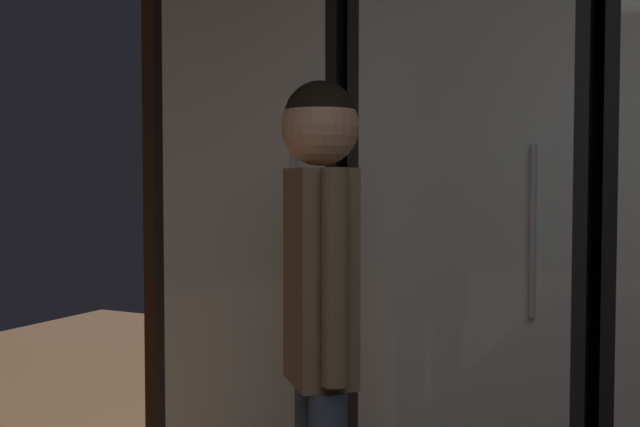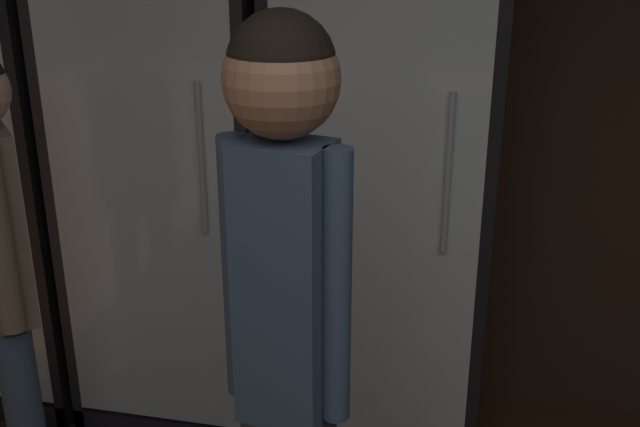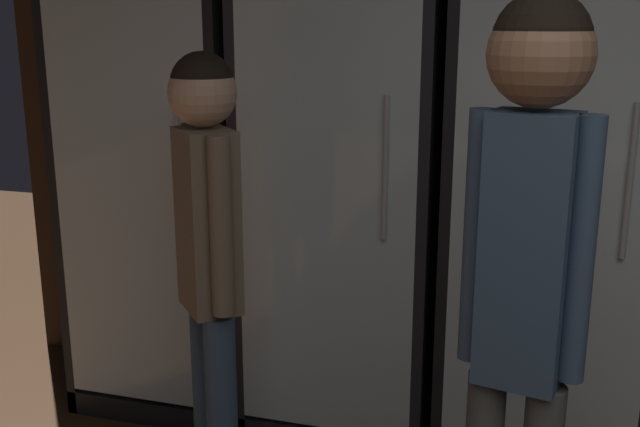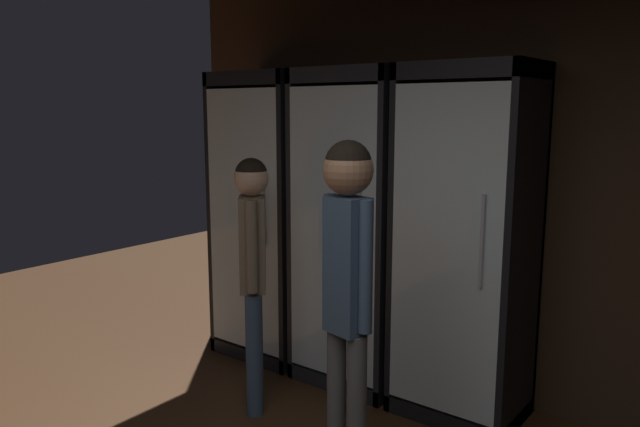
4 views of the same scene
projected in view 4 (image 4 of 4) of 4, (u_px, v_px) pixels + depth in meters
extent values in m
cube|color=#382619|center=(583.00, 187.00, 3.44)|extent=(6.00, 0.06, 2.80)
cube|color=black|center=(291.00, 212.00, 4.71)|extent=(0.74, 0.04, 2.10)
cube|color=black|center=(235.00, 212.00, 4.73)|extent=(0.04, 0.55, 2.10)
cube|color=black|center=(305.00, 222.00, 4.31)|extent=(0.04, 0.55, 2.10)
cube|color=black|center=(267.00, 79.00, 4.35)|extent=(0.74, 0.55, 0.10)
cube|color=black|center=(271.00, 344.00, 4.69)|extent=(0.74, 0.55, 0.10)
cube|color=white|center=(288.00, 213.00, 4.69)|extent=(0.66, 0.02, 1.86)
cube|color=silver|center=(243.00, 222.00, 4.31)|extent=(0.66, 0.02, 1.86)
cylinder|color=#B2B2B7|center=(264.00, 211.00, 4.14)|extent=(0.02, 0.02, 0.50)
cube|color=silver|center=(270.00, 336.00, 4.67)|extent=(0.64, 0.47, 0.02)
cylinder|color=#194723|center=(255.00, 315.00, 4.81)|extent=(0.08, 0.08, 0.21)
cylinder|color=#194723|center=(254.00, 297.00, 4.79)|extent=(0.03, 0.03, 0.08)
cylinder|color=#B2332D|center=(255.00, 314.00, 4.81)|extent=(0.08, 0.08, 0.08)
cylinder|color=#336B38|center=(271.00, 320.00, 4.67)|extent=(0.06, 0.06, 0.23)
cylinder|color=#336B38|center=(270.00, 300.00, 4.64)|extent=(0.02, 0.02, 0.09)
cylinder|color=#2D2D33|center=(271.00, 321.00, 4.67)|extent=(0.07, 0.07, 0.07)
cylinder|color=brown|center=(291.00, 329.00, 4.53)|extent=(0.07, 0.07, 0.20)
cylinder|color=brown|center=(291.00, 312.00, 4.51)|extent=(0.03, 0.03, 0.06)
cylinder|color=tan|center=(291.00, 331.00, 4.53)|extent=(0.07, 0.07, 0.06)
cube|color=silver|center=(270.00, 278.00, 4.60)|extent=(0.64, 0.47, 0.02)
cylinder|color=brown|center=(246.00, 258.00, 4.73)|extent=(0.06, 0.06, 0.22)
cylinder|color=brown|center=(246.00, 239.00, 4.70)|extent=(0.02, 0.02, 0.08)
cylinder|color=#B2332D|center=(247.00, 260.00, 4.73)|extent=(0.07, 0.07, 0.08)
cylinder|color=#336B38|center=(262.00, 263.00, 4.62)|extent=(0.08, 0.08, 0.19)
cylinder|color=#336B38|center=(262.00, 245.00, 4.60)|extent=(0.03, 0.03, 0.08)
cylinder|color=tan|center=(262.00, 265.00, 4.63)|extent=(0.08, 0.08, 0.06)
cylinder|color=gray|center=(278.00, 266.00, 4.54)|extent=(0.06, 0.06, 0.18)
cylinder|color=gray|center=(278.00, 250.00, 4.52)|extent=(0.02, 0.02, 0.07)
cylinder|color=beige|center=(278.00, 268.00, 4.54)|extent=(0.07, 0.07, 0.05)
cylinder|color=black|center=(291.00, 268.00, 4.39)|extent=(0.08, 0.08, 0.24)
cylinder|color=black|center=(291.00, 247.00, 4.37)|extent=(0.03, 0.03, 0.06)
cylinder|color=#2D2D33|center=(291.00, 268.00, 4.40)|extent=(0.08, 0.08, 0.09)
cube|color=silver|center=(269.00, 217.00, 4.52)|extent=(0.64, 0.47, 0.02)
cylinder|color=#194723|center=(249.00, 200.00, 4.68)|extent=(0.07, 0.07, 0.19)
cylinder|color=#194723|center=(249.00, 182.00, 4.65)|extent=(0.02, 0.02, 0.09)
cylinder|color=#2D2D33|center=(249.00, 199.00, 4.68)|extent=(0.08, 0.08, 0.06)
cylinder|color=gray|center=(263.00, 200.00, 4.57)|extent=(0.06, 0.06, 0.22)
cylinder|color=gray|center=(263.00, 180.00, 4.54)|extent=(0.02, 0.02, 0.08)
cylinder|color=tan|center=(263.00, 204.00, 4.57)|extent=(0.06, 0.06, 0.06)
cylinder|color=black|center=(275.00, 205.00, 4.44)|extent=(0.08, 0.08, 0.20)
cylinder|color=black|center=(275.00, 186.00, 4.42)|extent=(0.03, 0.03, 0.07)
cylinder|color=beige|center=(275.00, 204.00, 4.44)|extent=(0.08, 0.08, 0.07)
cylinder|color=brown|center=(292.00, 205.00, 4.35)|extent=(0.07, 0.07, 0.22)
cylinder|color=brown|center=(292.00, 183.00, 4.33)|extent=(0.03, 0.03, 0.08)
cylinder|color=#B2332D|center=(292.00, 205.00, 4.35)|extent=(0.07, 0.07, 0.07)
cube|color=silver|center=(268.00, 155.00, 4.44)|extent=(0.64, 0.47, 0.02)
cylinder|color=#194723|center=(247.00, 138.00, 4.48)|extent=(0.06, 0.06, 0.22)
cylinder|color=#194723|center=(247.00, 118.00, 4.45)|extent=(0.02, 0.02, 0.08)
cylinder|color=#2D2D33|center=(248.00, 140.00, 4.48)|extent=(0.07, 0.07, 0.07)
cylinder|color=#9EAD99|center=(288.00, 141.00, 4.35)|extent=(0.06, 0.06, 0.19)
cylinder|color=#9EAD99|center=(287.00, 121.00, 4.32)|extent=(0.02, 0.02, 0.09)
cylinder|color=#B2332D|center=(288.00, 140.00, 4.35)|extent=(0.06, 0.06, 0.06)
cube|color=black|center=(376.00, 224.00, 4.25)|extent=(0.74, 0.04, 2.10)
cube|color=black|center=(314.00, 223.00, 4.26)|extent=(0.04, 0.55, 2.10)
cube|color=black|center=(401.00, 236.00, 3.84)|extent=(0.04, 0.55, 2.10)
cube|color=black|center=(357.00, 76.00, 3.88)|extent=(0.74, 0.55, 0.10)
cube|color=black|center=(354.00, 371.00, 4.22)|extent=(0.74, 0.55, 0.10)
cube|color=white|center=(374.00, 224.00, 4.22)|extent=(0.66, 0.02, 1.86)
cube|color=silver|center=(332.00, 236.00, 3.84)|extent=(0.66, 0.02, 1.86)
cylinder|color=#B2B2B7|center=(359.00, 224.00, 3.67)|extent=(0.02, 0.02, 0.50)
cube|color=silver|center=(354.00, 361.00, 4.21)|extent=(0.64, 0.47, 0.02)
cylinder|color=brown|center=(332.00, 339.00, 4.34)|extent=(0.06, 0.06, 0.19)
cylinder|color=brown|center=(332.00, 321.00, 4.31)|extent=(0.02, 0.02, 0.08)
cylinder|color=#B2332D|center=(332.00, 341.00, 4.34)|extent=(0.06, 0.06, 0.07)
cylinder|color=#194723|center=(356.00, 343.00, 4.21)|extent=(0.08, 0.08, 0.23)
cylinder|color=#194723|center=(356.00, 322.00, 4.18)|extent=(0.03, 0.03, 0.07)
cylinder|color=beige|center=(356.00, 346.00, 4.21)|extent=(0.08, 0.08, 0.08)
cylinder|color=black|center=(382.00, 353.00, 4.08)|extent=(0.07, 0.07, 0.20)
cylinder|color=black|center=(382.00, 333.00, 4.06)|extent=(0.03, 0.03, 0.08)
cylinder|color=tan|center=(382.00, 352.00, 4.08)|extent=(0.08, 0.08, 0.07)
cube|color=silver|center=(355.00, 297.00, 4.13)|extent=(0.64, 0.47, 0.02)
cylinder|color=#9EAD99|center=(333.00, 275.00, 4.26)|extent=(0.08, 0.08, 0.21)
cylinder|color=#9EAD99|center=(333.00, 256.00, 4.24)|extent=(0.03, 0.03, 0.06)
cylinder|color=beige|center=(333.00, 275.00, 4.26)|extent=(0.08, 0.08, 0.07)
cylinder|color=gray|center=(355.00, 279.00, 4.12)|extent=(0.08, 0.08, 0.22)
cylinder|color=gray|center=(355.00, 259.00, 4.10)|extent=(0.03, 0.03, 0.07)
cylinder|color=beige|center=(355.00, 282.00, 4.12)|extent=(0.08, 0.08, 0.06)
cylinder|color=gray|center=(384.00, 284.00, 3.98)|extent=(0.08, 0.08, 0.24)
cylinder|color=gray|center=(385.00, 261.00, 3.96)|extent=(0.03, 0.03, 0.07)
cylinder|color=white|center=(384.00, 286.00, 3.99)|extent=(0.08, 0.08, 0.09)
cube|color=silver|center=(356.00, 230.00, 4.05)|extent=(0.64, 0.47, 0.02)
cylinder|color=#9EAD99|center=(333.00, 210.00, 4.08)|extent=(0.07, 0.07, 0.24)
cylinder|color=#9EAD99|center=(333.00, 185.00, 4.06)|extent=(0.03, 0.03, 0.10)
cylinder|color=white|center=(333.00, 215.00, 4.09)|extent=(0.08, 0.08, 0.07)
cylinder|color=#9EAD99|center=(375.00, 218.00, 3.91)|extent=(0.07, 0.07, 0.20)
cylinder|color=#9EAD99|center=(375.00, 196.00, 3.89)|extent=(0.03, 0.03, 0.09)
cylinder|color=white|center=(375.00, 220.00, 3.92)|extent=(0.07, 0.07, 0.05)
cube|color=silver|center=(356.00, 161.00, 3.97)|extent=(0.64, 0.47, 0.02)
cylinder|color=black|center=(325.00, 144.00, 4.07)|extent=(0.07, 0.07, 0.19)
cylinder|color=black|center=(325.00, 123.00, 4.04)|extent=(0.02, 0.02, 0.09)
cylinder|color=#B2332D|center=(325.00, 143.00, 4.06)|extent=(0.07, 0.07, 0.07)
cylinder|color=#336B38|center=(343.00, 144.00, 3.96)|extent=(0.08, 0.08, 0.20)
cylinder|color=#336B38|center=(343.00, 123.00, 3.94)|extent=(0.03, 0.03, 0.08)
cylinder|color=#B2332D|center=(343.00, 145.00, 3.96)|extent=(0.08, 0.08, 0.08)
cylinder|color=#194723|center=(368.00, 144.00, 3.90)|extent=(0.06, 0.06, 0.21)
cylinder|color=#194723|center=(368.00, 121.00, 3.88)|extent=(0.02, 0.02, 0.08)
cylinder|color=white|center=(368.00, 144.00, 3.90)|extent=(0.06, 0.06, 0.06)
cylinder|color=#9EAD99|center=(386.00, 145.00, 3.79)|extent=(0.07, 0.07, 0.20)
cylinder|color=#9EAD99|center=(386.00, 124.00, 3.77)|extent=(0.03, 0.03, 0.06)
cylinder|color=beige|center=(386.00, 149.00, 3.80)|extent=(0.08, 0.08, 0.06)
cube|color=black|center=(483.00, 238.00, 3.78)|extent=(0.74, 0.04, 2.10)
cube|color=black|center=(413.00, 238.00, 3.79)|extent=(0.04, 0.55, 2.10)
cube|color=black|center=(524.00, 254.00, 3.37)|extent=(0.04, 0.55, 2.10)
cube|color=black|center=(472.00, 71.00, 3.41)|extent=(0.74, 0.55, 0.10)
cube|color=black|center=(459.00, 404.00, 3.75)|extent=(0.74, 0.55, 0.10)
cube|color=white|center=(481.00, 239.00, 3.75)|extent=(0.66, 0.02, 1.86)
cube|color=silver|center=(445.00, 254.00, 3.37)|extent=(0.66, 0.02, 1.86)
cylinder|color=#B2B2B7|center=(482.00, 241.00, 3.20)|extent=(0.02, 0.02, 0.50)
cube|color=silver|center=(459.00, 393.00, 3.74)|extent=(0.64, 0.47, 0.02)
cylinder|color=brown|center=(438.00, 370.00, 3.83)|extent=(0.07, 0.07, 0.19)
cylinder|color=brown|center=(438.00, 351.00, 3.81)|extent=(0.03, 0.03, 0.06)
cylinder|color=white|center=(438.00, 369.00, 3.83)|extent=(0.08, 0.08, 0.06)
cylinder|color=#194723|center=(484.00, 384.00, 3.63)|extent=(0.08, 0.08, 0.18)
cylinder|color=#194723|center=(485.00, 365.00, 3.61)|extent=(0.03, 0.03, 0.06)
cylinder|color=tan|center=(484.00, 387.00, 3.63)|extent=(0.08, 0.08, 0.07)
cube|color=silver|center=(463.00, 296.00, 3.63)|extent=(0.64, 0.47, 0.02)
cylinder|color=black|center=(425.00, 271.00, 3.74)|extent=(0.07, 0.07, 0.23)
cylinder|color=black|center=(426.00, 247.00, 3.71)|extent=(0.02, 0.02, 0.06)
cylinder|color=beige|center=(425.00, 273.00, 3.74)|extent=(0.07, 0.07, 0.09)
cylinder|color=brown|center=(448.00, 279.00, 3.64)|extent=(0.08, 0.08, 0.18)
cylinder|color=brown|center=(449.00, 259.00, 3.62)|extent=(0.03, 0.03, 0.08)
cylinder|color=#2D2D33|center=(448.00, 280.00, 3.64)|extent=(0.08, 0.08, 0.06)
cylinder|color=black|center=(474.00, 282.00, 3.56)|extent=(0.07, 0.07, 0.19)
cylinder|color=black|center=(475.00, 259.00, 3.53)|extent=(0.02, 0.02, 0.09)
cylinder|color=#B2332D|center=(474.00, 282.00, 3.56)|extent=(0.07, 0.07, 0.05)
cylinder|color=black|center=(503.00, 286.00, 3.45)|extent=(0.08, 0.08, 0.21)
cylinder|color=black|center=(504.00, 262.00, 3.42)|extent=(0.03, 0.03, 0.06)
cylinder|color=#2D2D33|center=(503.00, 291.00, 3.45)|extent=(0.08, 0.08, 0.08)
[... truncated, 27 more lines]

